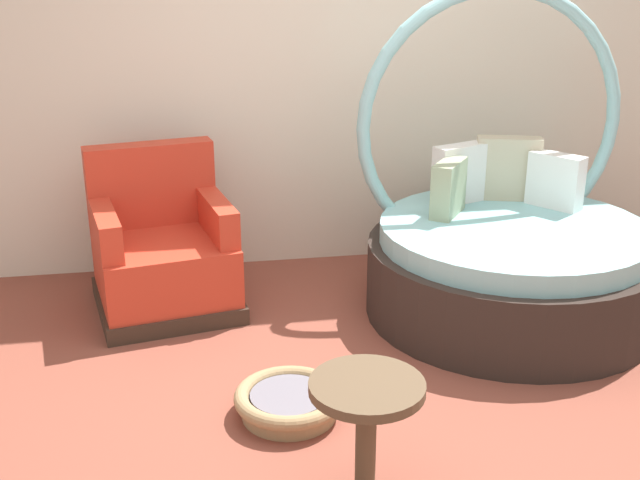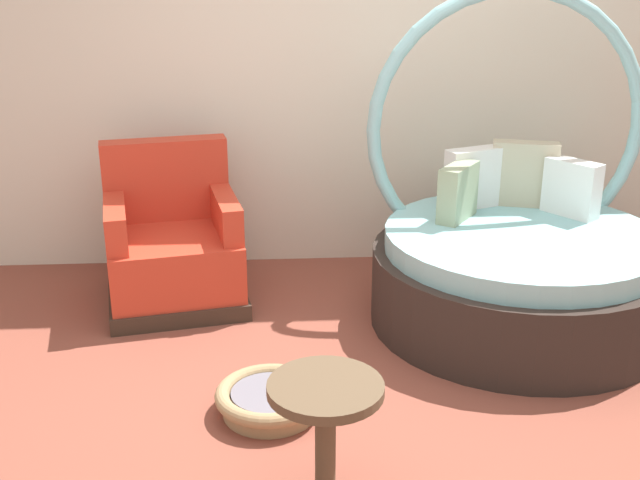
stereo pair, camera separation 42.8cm
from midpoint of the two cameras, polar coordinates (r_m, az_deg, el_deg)
name	(u,v)px [view 2 (the right image)]	position (r m, az deg, el deg)	size (l,w,h in m)	color
ground_plane	(348,414)	(3.79, 5.32, -12.43)	(8.00, 8.00, 0.02)	brown
back_wall	(320,28)	(5.21, 2.46, 14.96)	(8.00, 0.12, 3.10)	silver
round_daybed	(517,256)	(4.71, 16.53, -1.15)	(1.67, 1.67, 1.86)	#2D231E
red_armchair	(173,248)	(4.82, -8.09, -0.60)	(0.94, 0.94, 0.94)	#38281E
pet_basket	(270,399)	(3.73, -0.30, -11.45)	(0.51, 0.51, 0.13)	#9E7F56
side_table	(325,406)	(3.02, 4.54, -11.93)	(0.44, 0.44, 0.52)	brown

